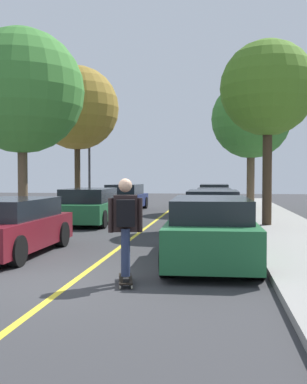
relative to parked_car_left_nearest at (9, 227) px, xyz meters
The scene contains 16 objects.
ground 3.55m from the parked_car_left_nearest, 47.97° to the right, with size 80.00×80.00×0.00m, color #353538.
center_line 2.80m from the parked_car_left_nearest, 31.13° to the left, with size 0.12×39.20×0.01m, color gold.
parked_car_left_nearest is the anchor object (origin of this frame).
parked_car_left_near 6.89m from the parked_car_left_nearest, 90.00° to the left, with size 1.98×4.21×1.35m.
parked_car_left_far 13.88m from the parked_car_left_nearest, 90.00° to the left, with size 1.91×4.63×1.37m.
parked_car_right_nearest 4.68m from the parked_car_left_nearest, ahead, with size 1.94×4.68×1.38m.
parked_car_right_near 7.29m from the parked_car_left_nearest, 50.14° to the left, with size 1.99×4.38×1.34m.
parked_car_right_far 13.28m from the parked_car_left_nearest, 69.41° to the left, with size 1.94×4.11×1.23m.
parked_car_right_farthest 18.47m from the parked_car_left_nearest, 75.35° to the left, with size 1.95×4.50×1.33m.
street_tree_left_nearest 6.77m from the parked_car_left_nearest, 110.00° to the left, with size 4.27×4.27×6.74m.
street_tree_left_near 12.45m from the parked_car_left_nearest, 99.14° to the left, with size 4.00×4.00×6.94m.
street_tree_right_nearest 9.90m from the parked_car_left_nearest, 43.45° to the left, with size 3.27×3.27×6.34m.
street_tree_right_near 15.92m from the parked_car_left_nearest, 64.95° to the left, with size 4.01×4.01×6.59m.
streetlamp 13.68m from the parked_car_left_nearest, 97.51° to the left, with size 0.36×0.24×5.87m.
skateboard 4.19m from the parked_car_left_nearest, 38.22° to the right, with size 0.39×0.87×0.10m.
skateboarder 4.20m from the parked_car_left_nearest, 38.52° to the right, with size 0.59×0.71×1.69m.
Camera 1 is at (2.45, -7.68, 1.84)m, focal length 43.65 mm.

